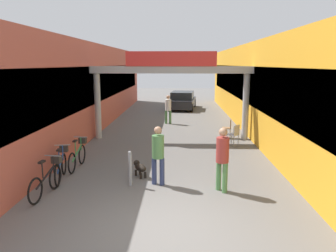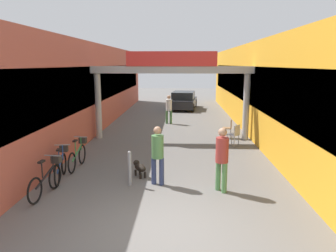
{
  "view_description": "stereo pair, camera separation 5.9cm",
  "coord_description": "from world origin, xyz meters",
  "px_view_note": "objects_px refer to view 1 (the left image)",
  "views": [
    {
      "loc": [
        0.41,
        -6.39,
        3.38
      ],
      "look_at": [
        0.0,
        4.55,
        1.3
      ],
      "focal_mm": 35.0,
      "sensor_mm": 36.0,
      "label": 1
    },
    {
      "loc": [
        0.47,
        -6.39,
        3.38
      ],
      "look_at": [
        0.0,
        4.55,
        1.3
      ],
      "focal_mm": 35.0,
      "sensor_mm": 36.0,
      "label": 2
    }
  ],
  "objects_px": {
    "bicycle_blue_second": "(61,165)",
    "bollard_post_metal": "(130,168)",
    "parked_car_black": "(183,101)",
    "pedestrian_carrying_crate": "(168,108)",
    "dog_on_leash": "(140,167)",
    "bicycle_green_third": "(78,155)",
    "pedestrian_with_dog": "(158,152)",
    "cafe_chair_aluminium_nearer": "(234,133)",
    "bicycle_black_nearest": "(48,178)",
    "cafe_chair_wood_farther": "(228,127)",
    "pedestrian_companion": "(222,155)"
  },
  "relations": [
    {
      "from": "bicycle_blue_second",
      "to": "bollard_post_metal",
      "type": "xyz_separation_m",
      "value": [
        2.13,
        -0.45,
        0.07
      ]
    },
    {
      "from": "bollard_post_metal",
      "to": "parked_car_black",
      "type": "distance_m",
      "value": 16.13
    },
    {
      "from": "pedestrian_carrying_crate",
      "to": "dog_on_leash",
      "type": "xyz_separation_m",
      "value": [
        -0.54,
        -8.99,
        -0.65
      ]
    },
    {
      "from": "pedestrian_carrying_crate",
      "to": "bicycle_blue_second",
      "type": "distance_m",
      "value": 9.74
    },
    {
      "from": "bicycle_green_third",
      "to": "bicycle_blue_second",
      "type": "bearing_deg",
      "value": -98.2
    },
    {
      "from": "pedestrian_with_dog",
      "to": "bollard_post_metal",
      "type": "xyz_separation_m",
      "value": [
        -0.78,
        -0.1,
        -0.45
      ]
    },
    {
      "from": "pedestrian_carrying_crate",
      "to": "bicycle_green_third",
      "type": "relative_size",
      "value": 0.97
    },
    {
      "from": "pedestrian_with_dog",
      "to": "cafe_chair_aluminium_nearer",
      "type": "relative_size",
      "value": 1.89
    },
    {
      "from": "parked_car_black",
      "to": "bicycle_blue_second",
      "type": "bearing_deg",
      "value": -103.36
    },
    {
      "from": "bollard_post_metal",
      "to": "bicycle_black_nearest",
      "type": "bearing_deg",
      "value": -160.69
    },
    {
      "from": "cafe_chair_aluminium_nearer",
      "to": "cafe_chair_wood_farther",
      "type": "height_order",
      "value": "same"
    },
    {
      "from": "bicycle_black_nearest",
      "to": "cafe_chair_aluminium_nearer",
      "type": "distance_m",
      "value": 7.88
    },
    {
      "from": "pedestrian_companion",
      "to": "cafe_chair_aluminium_nearer",
      "type": "bearing_deg",
      "value": 77.21
    },
    {
      "from": "bicycle_black_nearest",
      "to": "parked_car_black",
      "type": "bearing_deg",
      "value": 77.77
    },
    {
      "from": "bicycle_green_third",
      "to": "parked_car_black",
      "type": "relative_size",
      "value": 0.41
    },
    {
      "from": "pedestrian_carrying_crate",
      "to": "parked_car_black",
      "type": "xyz_separation_m",
      "value": [
        0.87,
        6.3,
        -0.29
      ]
    },
    {
      "from": "pedestrian_companion",
      "to": "parked_car_black",
      "type": "relative_size",
      "value": 0.42
    },
    {
      "from": "parked_car_black",
      "to": "bicycle_green_third",
      "type": "bearing_deg",
      "value": -103.75
    },
    {
      "from": "pedestrian_companion",
      "to": "bicycle_green_third",
      "type": "height_order",
      "value": "pedestrian_companion"
    },
    {
      "from": "pedestrian_companion",
      "to": "dog_on_leash",
      "type": "xyz_separation_m",
      "value": [
        -2.35,
        1.1,
        -0.72
      ]
    },
    {
      "from": "pedestrian_companion",
      "to": "bollard_post_metal",
      "type": "bearing_deg",
      "value": 172.42
    },
    {
      "from": "bollard_post_metal",
      "to": "cafe_chair_wood_farther",
      "type": "height_order",
      "value": "bollard_post_metal"
    },
    {
      "from": "pedestrian_companion",
      "to": "cafe_chair_aluminium_nearer",
      "type": "xyz_separation_m",
      "value": [
        1.14,
        5.03,
        -0.46
      ]
    },
    {
      "from": "pedestrian_with_dog",
      "to": "pedestrian_carrying_crate",
      "type": "distance_m",
      "value": 9.65
    },
    {
      "from": "bicycle_green_third",
      "to": "parked_car_black",
      "type": "bearing_deg",
      "value": 76.25
    },
    {
      "from": "cafe_chair_aluminium_nearer",
      "to": "bicycle_black_nearest",
      "type": "bearing_deg",
      "value": -136.56
    },
    {
      "from": "dog_on_leash",
      "to": "bicycle_black_nearest",
      "type": "xyz_separation_m",
      "value": [
        -2.23,
        -1.48,
        0.15
      ]
    },
    {
      "from": "pedestrian_companion",
      "to": "cafe_chair_aluminium_nearer",
      "type": "distance_m",
      "value": 5.18
    },
    {
      "from": "bicycle_blue_second",
      "to": "bollard_post_metal",
      "type": "relative_size",
      "value": 1.67
    },
    {
      "from": "parked_car_black",
      "to": "bicycle_black_nearest",
      "type": "bearing_deg",
      "value": -102.23
    },
    {
      "from": "pedestrian_companion",
      "to": "cafe_chair_wood_farther",
      "type": "bearing_deg",
      "value": 80.37
    },
    {
      "from": "cafe_chair_wood_farther",
      "to": "cafe_chair_aluminium_nearer",
      "type": "bearing_deg",
      "value": -88.42
    },
    {
      "from": "pedestrian_carrying_crate",
      "to": "bicycle_black_nearest",
      "type": "height_order",
      "value": "pedestrian_carrying_crate"
    },
    {
      "from": "bicycle_black_nearest",
      "to": "cafe_chair_aluminium_nearer",
      "type": "height_order",
      "value": "bicycle_black_nearest"
    },
    {
      "from": "pedestrian_carrying_crate",
      "to": "bollard_post_metal",
      "type": "height_order",
      "value": "pedestrian_carrying_crate"
    },
    {
      "from": "bicycle_green_third",
      "to": "pedestrian_companion",
      "type": "bearing_deg",
      "value": -23.01
    },
    {
      "from": "pedestrian_with_dog",
      "to": "parked_car_black",
      "type": "relative_size",
      "value": 0.4
    },
    {
      "from": "bicycle_black_nearest",
      "to": "bollard_post_metal",
      "type": "bearing_deg",
      "value": 19.31
    },
    {
      "from": "pedestrian_with_dog",
      "to": "bicycle_black_nearest",
      "type": "bearing_deg",
      "value": -163.79
    },
    {
      "from": "pedestrian_companion",
      "to": "cafe_chair_wood_farther",
      "type": "relative_size",
      "value": 1.96
    },
    {
      "from": "pedestrian_with_dog",
      "to": "bicycle_blue_second",
      "type": "xyz_separation_m",
      "value": [
        -2.91,
        0.35,
        -0.53
      ]
    },
    {
      "from": "bicycle_blue_second",
      "to": "bicycle_green_third",
      "type": "bearing_deg",
      "value": 81.8
    },
    {
      "from": "cafe_chair_wood_farther",
      "to": "pedestrian_with_dog",
      "type": "bearing_deg",
      "value": -115.14
    },
    {
      "from": "pedestrian_companion",
      "to": "cafe_chair_wood_farther",
      "type": "xyz_separation_m",
      "value": [
        1.1,
        6.5,
        -0.46
      ]
    },
    {
      "from": "bicycle_black_nearest",
      "to": "parked_car_black",
      "type": "xyz_separation_m",
      "value": [
        3.64,
        16.77,
        0.21
      ]
    },
    {
      "from": "bicycle_blue_second",
      "to": "cafe_chair_wood_farther",
      "type": "relative_size",
      "value": 1.88
    },
    {
      "from": "pedestrian_companion",
      "to": "cafe_chair_aluminium_nearer",
      "type": "height_order",
      "value": "pedestrian_companion"
    },
    {
      "from": "bicycle_green_third",
      "to": "parked_car_black",
      "type": "height_order",
      "value": "parked_car_black"
    },
    {
      "from": "dog_on_leash",
      "to": "parked_car_black",
      "type": "bearing_deg",
      "value": 84.75
    },
    {
      "from": "pedestrian_companion",
      "to": "bollard_post_metal",
      "type": "height_order",
      "value": "pedestrian_companion"
    }
  ]
}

